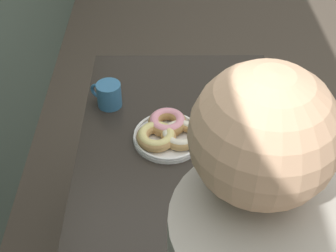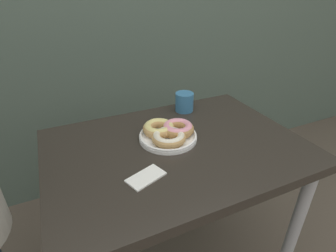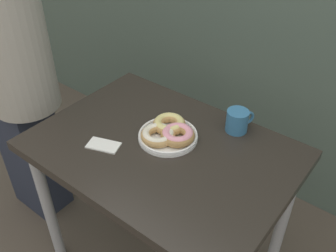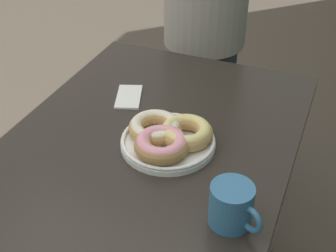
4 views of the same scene
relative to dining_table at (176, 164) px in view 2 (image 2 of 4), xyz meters
The scene contains 4 objects.
dining_table is the anchor object (origin of this frame).
donut_plate 0.14m from the dining_table, 100.86° to the left, with size 0.25×0.26×0.06m.
coffee_mug 0.35m from the dining_table, 56.87° to the left, with size 0.09×0.12×0.09m.
napkin 0.25m from the dining_table, 142.55° to the right, with size 0.14×0.11×0.01m.
Camera 2 is at (-0.39, -0.49, 1.32)m, focal length 28.00 mm.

